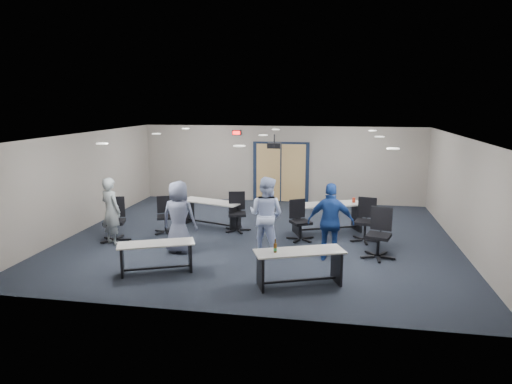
% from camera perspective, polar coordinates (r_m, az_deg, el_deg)
% --- Properties ---
extents(floor, '(10.00, 10.00, 0.00)m').
position_cam_1_polar(floor, '(12.20, 0.49, -5.66)').
color(floor, '#1C232D').
rests_on(floor, ground).
extents(back_wall, '(10.00, 0.04, 2.70)m').
position_cam_1_polar(back_wall, '(16.27, 3.15, 3.49)').
color(back_wall, gray).
rests_on(back_wall, floor).
extents(front_wall, '(10.00, 0.04, 2.70)m').
position_cam_1_polar(front_wall, '(7.60, -5.21, -5.66)').
color(front_wall, gray).
rests_on(front_wall, floor).
extents(left_wall, '(0.04, 9.00, 2.70)m').
position_cam_1_polar(left_wall, '(13.62, -20.73, 1.23)').
color(left_wall, gray).
rests_on(left_wall, floor).
extents(right_wall, '(0.04, 9.00, 2.70)m').
position_cam_1_polar(right_wall, '(12.11, 24.52, -0.25)').
color(right_wall, gray).
rests_on(right_wall, floor).
extents(ceiling, '(10.00, 9.00, 0.04)m').
position_cam_1_polar(ceiling, '(11.70, 0.51, 7.09)').
color(ceiling, white).
rests_on(ceiling, back_wall).
extents(double_door, '(2.00, 0.07, 2.20)m').
position_cam_1_polar(double_door, '(16.28, 3.12, 2.42)').
color(double_door, black).
rests_on(double_door, back_wall).
extents(exit_sign, '(0.32, 0.07, 0.18)m').
position_cam_1_polar(exit_sign, '(16.38, -2.44, 7.41)').
color(exit_sign, black).
rests_on(exit_sign, back_wall).
extents(ceiling_projector, '(0.35, 0.32, 0.37)m').
position_cam_1_polar(ceiling_projector, '(12.17, 2.30, 5.85)').
color(ceiling_projector, black).
rests_on(ceiling_projector, ceiling).
extents(ceiling_can_lights, '(6.24, 5.74, 0.02)m').
position_cam_1_polar(ceiling_can_lights, '(11.95, 0.71, 7.03)').
color(ceiling_can_lights, silver).
rests_on(ceiling_can_lights, ceiling).
extents(table_front_left, '(1.66, 1.10, 0.64)m').
position_cam_1_polar(table_front_left, '(9.90, -12.34, -7.36)').
color(table_front_left, '#B0ADA6').
rests_on(table_front_left, floor).
extents(table_front_right, '(1.84, 1.18, 0.97)m').
position_cam_1_polar(table_front_right, '(9.03, 5.38, -8.63)').
color(table_front_right, '#B0ADA6').
rests_on(table_front_right, floor).
extents(table_back_left, '(1.93, 1.14, 0.74)m').
position_cam_1_polar(table_back_left, '(13.18, -5.65, -2.14)').
color(table_back_left, '#B0ADA6').
rests_on(table_back_left, floor).
extents(table_back_right, '(2.08, 1.37, 0.93)m').
position_cam_1_polar(table_back_right, '(12.67, 8.93, -2.57)').
color(table_back_right, '#B0ADA6').
rests_on(table_back_right, floor).
extents(chair_back_a, '(0.82, 0.82, 1.00)m').
position_cam_1_polar(chair_back_a, '(12.68, -11.29, -2.89)').
color(chair_back_a, black).
rests_on(chair_back_a, floor).
extents(chair_back_b, '(0.82, 0.82, 1.08)m').
position_cam_1_polar(chair_back_b, '(12.61, -2.38, -2.56)').
color(chair_back_b, black).
rests_on(chair_back_b, floor).
extents(chair_back_c, '(0.91, 0.91, 1.05)m').
position_cam_1_polar(chair_back_c, '(11.85, 5.63, -3.59)').
color(chair_back_c, black).
rests_on(chair_back_c, floor).
extents(chair_back_d, '(0.83, 0.83, 1.12)m').
position_cam_1_polar(chair_back_d, '(12.02, 13.50, -3.47)').
color(chair_back_d, black).
rests_on(chair_back_d, floor).
extents(chair_loose_left, '(0.88, 0.88, 1.13)m').
position_cam_1_polar(chair_loose_left, '(12.24, -17.29, -3.38)').
color(chair_loose_left, black).
rests_on(chair_loose_left, floor).
extents(chair_loose_right, '(0.91, 0.91, 1.16)m').
position_cam_1_polar(chair_loose_right, '(10.82, 15.08, -5.08)').
color(chair_loose_right, black).
rests_on(chair_loose_right, floor).
extents(person_gray, '(0.74, 0.65, 1.71)m').
position_cam_1_polar(person_gray, '(11.99, -17.67, -2.29)').
color(person_gray, '#939EA1').
rests_on(person_gray, floor).
extents(person_plaid, '(0.89, 0.62, 1.73)m').
position_cam_1_polar(person_plaid, '(10.96, -9.61, -3.09)').
color(person_plaid, slate).
rests_on(person_plaid, floor).
extents(person_lightblue, '(1.07, 0.95, 1.83)m').
position_cam_1_polar(person_lightblue, '(10.80, 1.27, -2.87)').
color(person_lightblue, '#C0D2FF').
rests_on(person_lightblue, floor).
extents(person_navy, '(1.05, 0.47, 1.77)m').
position_cam_1_polar(person_navy, '(10.42, 9.34, -3.72)').
color(person_navy, navy).
rests_on(person_navy, floor).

